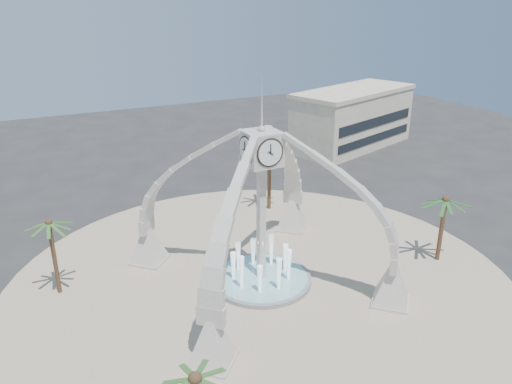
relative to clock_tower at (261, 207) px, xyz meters
name	(u,v)px	position (x,y,z in m)	size (l,w,h in m)	color
ground	(261,281)	(0.00, 0.00, -6.49)	(140.00, 140.00, 0.00)	#282828
plaza	(261,281)	(0.00, 0.00, -6.46)	(40.00, 40.00, 0.06)	tan
clock_tower	(261,207)	(0.00, 0.00, 0.00)	(17.94, 17.94, 16.30)	beige
fountain	(261,278)	(0.00, 0.00, -6.20)	(8.00, 8.00, 3.62)	gray
building_ne	(353,118)	(30.00, 28.00, -2.18)	(21.87, 14.17, 8.60)	beige
palm_east	(446,200)	(15.15, -3.79, -0.94)	(4.64, 4.64, 6.37)	brown
palm_west	(49,224)	(-14.50, 5.57, -0.68)	(4.19, 4.19, 6.56)	brown
palm_north	(270,151)	(7.51, 12.56, -0.06)	(4.15, 4.15, 7.30)	brown
palm_south	(195,380)	(-10.58, -14.08, -0.73)	(4.93, 4.93, 6.58)	brown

